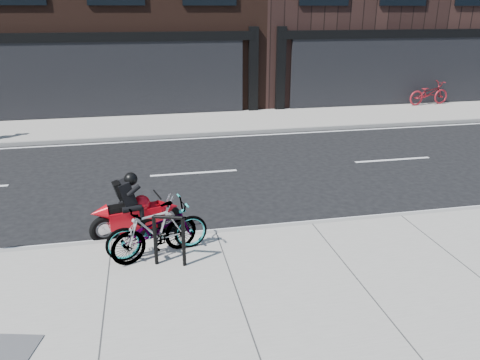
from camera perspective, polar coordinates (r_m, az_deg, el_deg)
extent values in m
plane|color=black|center=(11.15, -4.50, -2.50)|extent=(120.00, 120.00, 0.00)
cube|color=gray|center=(6.82, 1.18, -18.05)|extent=(60.00, 6.00, 0.13)
cube|color=gray|center=(18.50, -7.61, 6.80)|extent=(60.00, 3.50, 0.13)
cylinder|color=black|center=(8.14, -10.30, -7.28)|extent=(0.06, 0.06, 0.90)
cylinder|color=black|center=(8.02, -6.89, -7.52)|extent=(0.06, 0.06, 0.90)
cylinder|color=black|center=(7.88, -8.77, -4.51)|extent=(0.49, 0.21, 0.06)
imported|color=gray|center=(8.46, -10.05, -5.88)|extent=(1.94, 1.02, 0.97)
imported|color=gray|center=(8.35, -10.32, -6.19)|extent=(1.68, 1.07, 0.98)
torus|color=black|center=(9.65, -8.85, -4.60)|extent=(0.59, 0.26, 0.58)
torus|color=black|center=(9.42, -16.18, -5.85)|extent=(0.59, 0.26, 0.58)
cube|color=#AB0711|center=(9.44, -12.60, -4.27)|extent=(1.11, 0.58, 0.33)
cone|color=#AB0711|center=(9.56, -8.73, -3.32)|extent=(0.48, 0.47, 0.39)
sphere|color=#AB0711|center=(9.37, -11.92, -2.86)|extent=(0.35, 0.35, 0.35)
cube|color=black|center=(9.31, -14.28, -3.35)|extent=(0.53, 0.36, 0.11)
cylinder|color=silver|center=(9.58, -15.56, -5.43)|extent=(0.49, 0.19, 0.08)
cube|color=black|center=(9.22, -13.69, -1.52)|extent=(0.41, 0.39, 0.52)
cube|color=black|center=(9.17, -14.58, -1.24)|extent=(0.26, 0.31, 0.36)
sphere|color=black|center=(9.14, -13.18, 0.12)|extent=(0.26, 0.26, 0.26)
imported|color=maroon|center=(23.36, 22.04, 9.79)|extent=(2.07, 0.91, 1.05)
cube|color=#535255|center=(7.06, -26.93, -18.35)|extent=(0.91, 0.91, 0.02)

